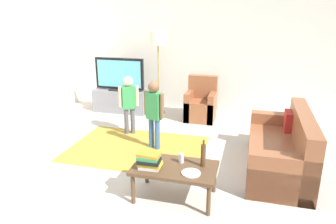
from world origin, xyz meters
The scene contains 16 objects.
ground centered at (0.00, 0.00, 0.00)m, with size 7.80×7.80×0.00m, color beige.
wall_back centered at (0.00, 3.00, 1.35)m, with size 6.00×0.12×2.70m, color silver.
area_rug centered at (-0.51, 0.49, 0.00)m, with size 2.20×1.60×0.01m, color #B28C33.
tv_stand centered at (-1.55, 2.30, 0.24)m, with size 1.20×0.44×0.50m.
tv centered at (-1.55, 2.28, 0.85)m, with size 1.10×0.28×0.71m.
couch centered at (1.77, 0.35, 0.29)m, with size 0.80×1.80×0.86m.
armchair centered at (0.26, 2.26, 0.30)m, with size 0.60×0.60×0.90m.
floor_lamp centered at (-0.72, 2.45, 1.54)m, with size 0.36×0.36×1.78m.
child_near_tv centered at (-0.87, 1.10, 0.65)m, with size 0.33×0.22×1.08m.
child_center centered at (-0.23, 0.60, 0.69)m, with size 0.36×0.21×1.14m.
coffee_table centered at (0.45, -0.72, 0.37)m, with size 1.00×0.60×0.42m.
book_stack centered at (0.16, -0.84, 0.52)m, with size 0.29×0.22×0.19m.
bottle centered at (0.77, -0.62, 0.56)m, with size 0.06×0.06×0.34m.
tv_remote centered at (0.15, -0.62, 0.43)m, with size 0.17×0.05×0.02m, color black.
soda_can centered at (0.50, -0.60, 0.48)m, with size 0.07×0.07×0.12m, color silver.
plate centered at (0.67, -0.84, 0.43)m, with size 0.22×0.22×0.02m.
Camera 1 is at (1.26, -4.01, 2.21)m, focal length 33.86 mm.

